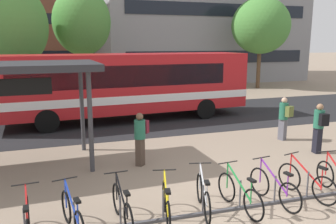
# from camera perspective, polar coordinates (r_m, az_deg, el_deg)

# --- Properties ---
(ground) EXTENTS (200.00, 200.00, 0.00)m
(ground) POSITION_cam_1_polar(r_m,az_deg,el_deg) (8.10, 12.77, -16.37)
(ground) COLOR gray
(bus_lane_asphalt) EXTENTS (80.00, 7.20, 0.01)m
(bus_lane_asphalt) POSITION_cam_1_polar(r_m,az_deg,el_deg) (17.22, -5.19, -1.17)
(bus_lane_asphalt) COLOR #232326
(bus_lane_asphalt) RESTS_ON ground
(city_bus) EXTENTS (12.14, 3.20, 3.20)m
(city_bus) POSITION_cam_1_polar(r_m,az_deg,el_deg) (16.83, -6.77, 4.63)
(city_bus) COLOR red
(city_bus) RESTS_ON ground
(bike_rack) EXTENTS (9.07, 0.34, 0.70)m
(bike_rack) POSITION_cam_1_polar(r_m,az_deg,el_deg) (8.13, 8.80, -15.36)
(bike_rack) COLOR #47474C
(bike_rack) RESTS_ON ground
(parked_bicycle_red_0) EXTENTS (0.52, 1.72, 0.99)m
(parked_bicycle_red_0) POSITION_cam_1_polar(r_m,az_deg,el_deg) (7.35, -22.07, -16.64)
(parked_bicycle_red_0) COLOR black
(parked_bicycle_red_0) RESTS_ON ground
(parked_bicycle_blue_1) EXTENTS (0.55, 1.70, 0.99)m
(parked_bicycle_blue_1) POSITION_cam_1_polar(r_m,az_deg,el_deg) (7.35, -15.43, -16.18)
(parked_bicycle_blue_1) COLOR black
(parked_bicycle_blue_1) RESTS_ON ground
(parked_bicycle_black_2) EXTENTS (0.52, 1.72, 0.99)m
(parked_bicycle_black_2) POSITION_cam_1_polar(r_m,az_deg,el_deg) (7.47, -7.55, -15.37)
(parked_bicycle_black_2) COLOR black
(parked_bicycle_black_2) RESTS_ON ground
(parked_bicycle_yellow_3) EXTENTS (0.59, 1.69, 0.99)m
(parked_bicycle_yellow_3) POSITION_cam_1_polar(r_m,az_deg,el_deg) (7.51, -0.29, -15.12)
(parked_bicycle_yellow_3) COLOR black
(parked_bicycle_yellow_3) RESTS_ON ground
(parked_bicycle_silver_4) EXTENTS (0.62, 1.68, 0.99)m
(parked_bicycle_silver_4) POSITION_cam_1_polar(r_m,az_deg,el_deg) (7.94, 5.82, -13.64)
(parked_bicycle_silver_4) COLOR black
(parked_bicycle_silver_4) RESTS_ON ground
(parked_bicycle_green_5) EXTENTS (0.52, 1.72, 0.99)m
(parked_bicycle_green_5) POSITION_cam_1_polar(r_m,az_deg,el_deg) (8.14, 11.67, -13.16)
(parked_bicycle_green_5) COLOR black
(parked_bicycle_green_5) RESTS_ON ground
(parked_bicycle_purple_6) EXTENTS (0.52, 1.72, 0.99)m
(parked_bicycle_purple_6) POSITION_cam_1_polar(r_m,az_deg,el_deg) (8.66, 17.07, -11.90)
(parked_bicycle_purple_6) COLOR black
(parked_bicycle_purple_6) RESTS_ON ground
(parked_bicycle_red_7) EXTENTS (0.57, 1.69, 0.99)m
(parked_bicycle_red_7) POSITION_cam_1_polar(r_m,az_deg,el_deg) (9.26, 21.82, -10.68)
(parked_bicycle_red_7) COLOR black
(parked_bicycle_red_7) RESTS_ON ground
(commuter_black_pack_0) EXTENTS (0.38, 0.55, 1.72)m
(commuter_black_pack_0) POSITION_cam_1_polar(r_m,az_deg,el_deg) (12.77, 23.64, -1.98)
(commuter_black_pack_0) COLOR black
(commuter_black_pack_0) RESTS_ON ground
(commuter_olive_pack_1) EXTENTS (0.44, 0.58, 1.68)m
(commuter_olive_pack_1) POSITION_cam_1_polar(r_m,az_deg,el_deg) (14.04, 18.59, -0.60)
(commuter_olive_pack_1) COLOR #565660
(commuter_olive_pack_1) RESTS_ON ground
(commuter_maroon_pack_2) EXTENTS (0.58, 0.59, 1.66)m
(commuter_maroon_pack_2) POSITION_cam_1_polar(r_m,az_deg,el_deg) (10.62, -4.56, -3.82)
(commuter_maroon_pack_2) COLOR #47382D
(commuter_maroon_pack_2) RESTS_ON ground
(street_tree_0) EXTENTS (4.55, 4.55, 7.19)m
(street_tree_0) POSITION_cam_1_polar(r_m,az_deg,el_deg) (22.08, -25.08, 12.74)
(street_tree_0) COLOR brown
(street_tree_0) RESTS_ON ground
(street_tree_1) EXTENTS (3.75, 3.75, 7.23)m
(street_tree_1) POSITION_cam_1_polar(r_m,az_deg,el_deg) (23.90, -14.03, 14.20)
(street_tree_1) COLOR brown
(street_tree_1) RESTS_ON ground
(street_tree_2) EXTENTS (4.69, 4.69, 7.32)m
(street_tree_2) POSITION_cam_1_polar(r_m,az_deg,el_deg) (29.74, 15.03, 13.57)
(street_tree_2) COLOR brown
(street_tree_2) RESTS_ON ground
(building_centre_block) EXTENTS (15.05, 10.96, 15.43)m
(building_centre_block) POSITION_cam_1_polar(r_m,az_deg,el_deg) (45.11, -17.75, 15.94)
(building_centre_block) COLOR brown
(building_centre_block) RESTS_ON ground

